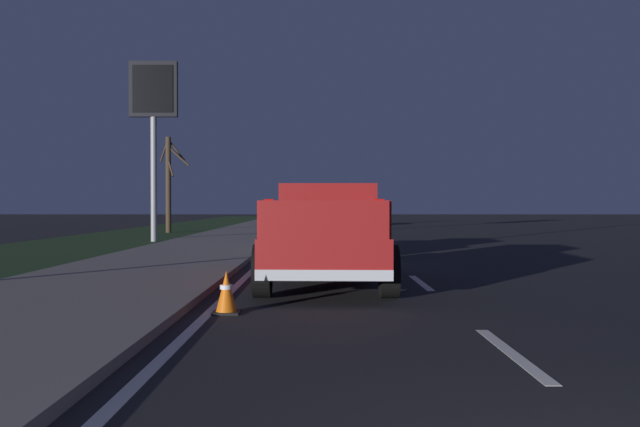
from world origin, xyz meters
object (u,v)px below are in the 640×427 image
sedan_silver (329,228)px  bare_tree_far (169,181)px  sedan_red (322,215)px  gas_price_sign (153,106)px  pickup_truck (328,234)px  traffic_cone_near (226,293)px

sedan_silver → bare_tree_far: bare_tree_far is taller
sedan_red → bare_tree_far: size_ratio=0.88×
gas_price_sign → pickup_truck: bearing=-154.0°
pickup_truck → sedan_red: 31.36m
sedan_silver → pickup_truck: bearing=179.1°
gas_price_sign → bare_tree_far: bearing=8.9°
pickup_truck → sedan_silver: bearing=-0.9°
traffic_cone_near → gas_price_sign: bearing=17.0°
sedan_silver → gas_price_sign: gas_price_sign is taller
sedan_silver → bare_tree_far: bearing=28.6°
bare_tree_far → sedan_red: bearing=-41.9°
traffic_cone_near → bare_tree_far: bearing=14.4°
gas_price_sign → traffic_cone_near: (-17.49, -5.34, -5.10)m
pickup_truck → traffic_cone_near: bearing=158.7°
sedan_silver → traffic_cone_near: (-10.94, 1.53, -0.50)m
pickup_truck → bare_tree_far: bare_tree_far is taller
pickup_truck → traffic_cone_near: (-3.64, 1.42, -0.63)m
bare_tree_far → traffic_cone_near: size_ratio=8.65×
bare_tree_far → pickup_truck: bearing=-160.1°
sedan_red → gas_price_sign: bearing=159.0°
gas_price_sign → bare_tree_far: 9.05m
sedan_red → bare_tree_far: bearing=138.1°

